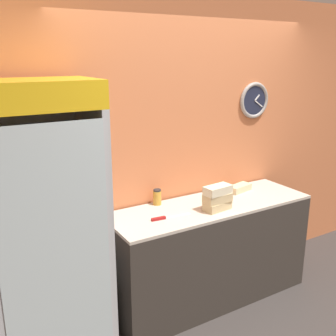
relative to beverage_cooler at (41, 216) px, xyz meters
The scene contains 9 objects.
wall_back 1.50m from the beverage_cooler, 11.89° to the left, with size 5.20×0.09×2.70m.
prep_counter 1.58m from the beverage_cooler, ahead, with size 1.87×0.60×0.93m.
beverage_cooler is the anchor object (origin of this frame).
sandwich_stack_bottom 1.42m from the beverage_cooler, ahead, with size 0.25×0.15×0.07m.
sandwich_stack_middle 1.42m from the beverage_cooler, ahead, with size 0.25×0.13×0.07m.
sandwich_stack_top 1.42m from the beverage_cooler, ahead, with size 0.25×0.14×0.07m.
sandwich_flat_left 1.89m from the beverage_cooler, ahead, with size 0.27×0.16×0.06m.
chefs_knife 0.96m from the beverage_cooler, ahead, with size 0.35×0.06×0.02m.
condiment_jar 1.05m from the beverage_cooler, 10.63° to the left, with size 0.07×0.07×0.14m.
Camera 1 is at (-1.98, -1.72, 2.18)m, focal length 42.00 mm.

